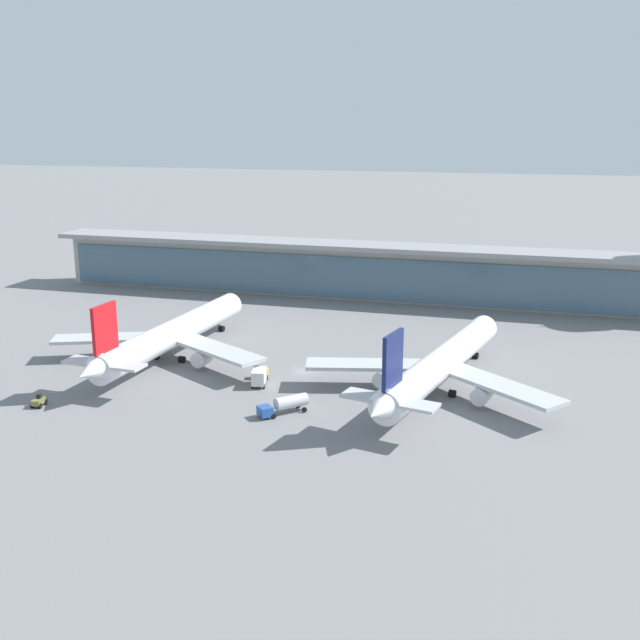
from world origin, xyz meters
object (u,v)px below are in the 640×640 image
object	(u,v)px
service_truck_by_tail_blue	(519,390)
service_truck_near_nose_yellow	(260,375)
service_truck_under_wing_blue	(285,404)
service_truck_mid_apron_blue	(115,349)
airliner_centre_stand	(440,364)
airliner_left_stand	(172,334)
service_truck_on_taxiway_olive	(39,401)

from	to	relation	value
service_truck_by_tail_blue	service_truck_near_nose_yellow	bearing A→B (deg)	-170.91
service_truck_near_nose_yellow	service_truck_under_wing_blue	world-z (taller)	service_truck_near_nose_yellow
service_truck_near_nose_yellow	service_truck_mid_apron_blue	bearing A→B (deg)	164.66
airliner_centre_stand	service_truck_by_tail_blue	bearing A→B (deg)	9.06
airliner_left_stand	service_truck_under_wing_blue	size ratio (longest dim) A/B	7.94
service_truck_under_wing_blue	service_truck_on_taxiway_olive	xyz separation A→B (m)	(-41.21, -8.27, -0.83)
airliner_left_stand	service_truck_by_tail_blue	distance (m)	68.34
service_truck_under_wing_blue	service_truck_mid_apron_blue	xyz separation A→B (m)	(-44.84, 22.11, -0.90)
airliner_left_stand	airliner_centre_stand	size ratio (longest dim) A/B	1.01
service_truck_mid_apron_blue	service_truck_under_wing_blue	bearing A→B (deg)	-26.25
airliner_centre_stand	service_truck_near_nose_yellow	world-z (taller)	airliner_centre_stand
airliner_centre_stand	service_truck_mid_apron_blue	bearing A→B (deg)	176.08
service_truck_mid_apron_blue	service_truck_by_tail_blue	world-z (taller)	service_truck_mid_apron_blue
service_truck_under_wing_blue	service_truck_by_tail_blue	distance (m)	41.66
service_truck_near_nose_yellow	service_truck_on_taxiway_olive	distance (m)	38.14
airliner_centre_stand	service_truck_by_tail_blue	world-z (taller)	airliner_centre_stand
service_truck_near_nose_yellow	service_truck_mid_apron_blue	distance (m)	37.07
service_truck_by_tail_blue	airliner_centre_stand	bearing A→B (deg)	-170.94
airliner_left_stand	service_truck_on_taxiway_olive	size ratio (longest dim) A/B	19.71
service_truck_near_nose_yellow	service_truck_by_tail_blue	distance (m)	46.42
airliner_centre_stand	service_truck_near_nose_yellow	size ratio (longest dim) A/B	7.96
service_truck_near_nose_yellow	service_truck_on_taxiway_olive	world-z (taller)	service_truck_near_nose_yellow
service_truck_under_wing_blue	service_truck_on_taxiway_olive	distance (m)	42.03
service_truck_near_nose_yellow	service_truck_under_wing_blue	xyz separation A→B (m)	(9.10, -12.31, 0.02)
airliner_centre_stand	service_truck_under_wing_blue	size ratio (longest dim) A/B	7.87
service_truck_near_nose_yellow	service_truck_by_tail_blue	bearing A→B (deg)	9.09
service_truck_mid_apron_blue	service_truck_on_taxiway_olive	size ratio (longest dim) A/B	2.15
airliner_left_stand	service_truck_by_tail_blue	xyz separation A→B (m)	(68.17, -2.22, -4.27)
service_truck_near_nose_yellow	service_truck_on_taxiway_olive	size ratio (longest dim) A/B	2.45
airliner_left_stand	service_truck_under_wing_blue	xyz separation A→B (m)	(31.44, -21.86, -3.43)
airliner_centre_stand	service_truck_near_nose_yellow	bearing A→B (deg)	-170.90
airliner_left_stand	service_truck_by_tail_blue	size ratio (longest dim) A/B	18.64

